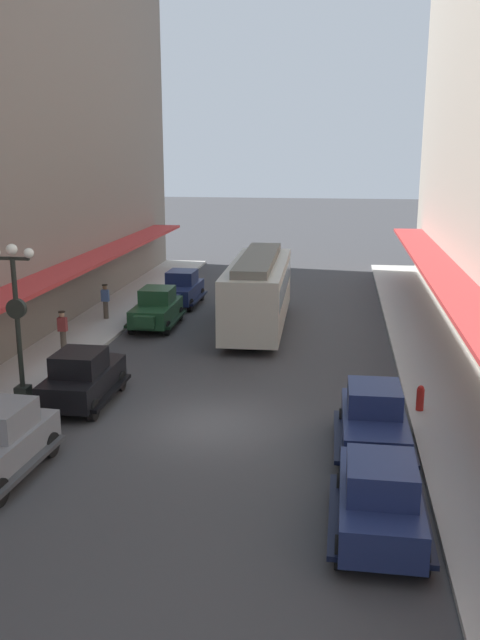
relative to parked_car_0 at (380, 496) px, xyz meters
The scene contains 12 objects.
ground_plane 7.37m from the parked_car_0, 129.99° to the left, with size 200.00×200.00×0.00m, color #38383A.
sidewalk_right 6.32m from the parked_car_0, 63.39° to the left, with size 3.00×60.00×0.15m, color #B7B5AD.
parked_car_0 is the anchor object (origin of this frame).
parked_car_1 11.40m from the parked_car_0, 143.79° to the left, with size 2.16×4.27×1.84m.
parked_car_2 23.51m from the parked_car_0, 113.34° to the left, with size 2.19×4.28×1.84m.
parked_car_4 4.34m from the parked_car_0, 89.11° to the left, with size 2.18×4.27×1.84m.
parked_car_5 19.29m from the parked_car_0, 119.19° to the left, with size 2.18×4.27×1.84m.
streetcar 17.85m from the parked_car_0, 105.15° to the left, with size 2.74×9.66×3.46m.
lamp_post_with_clock 12.93m from the parked_car_0, 150.35° to the left, with size 1.42×0.44×5.16m.
fire_hydrant 7.51m from the parked_car_0, 77.25° to the left, with size 0.24×0.24×0.82m.
pedestrian_0 21.36m from the parked_car_0, 124.65° to the left, with size 0.36×0.28×1.67m.
pedestrian_1 16.91m from the parked_car_0, 135.18° to the left, with size 0.36×0.28×1.67m.
Camera 1 is at (3.64, -19.26, 8.16)m, focal length 38.61 mm.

